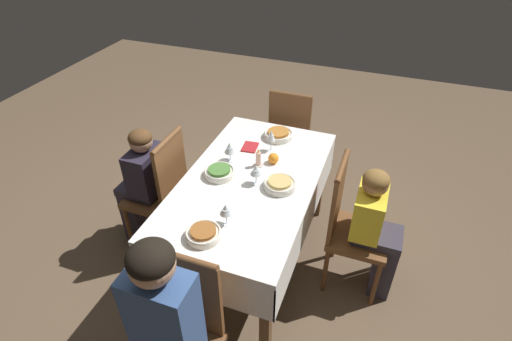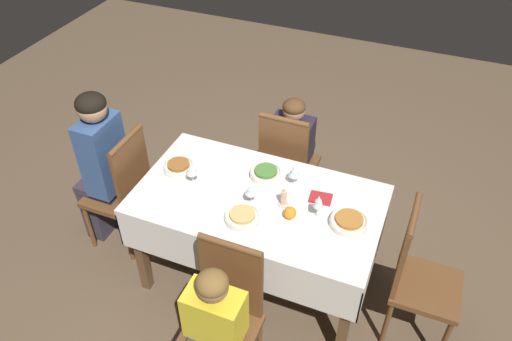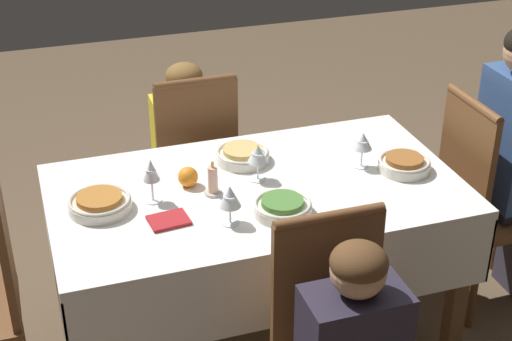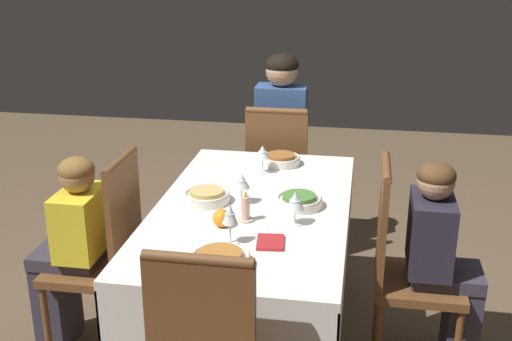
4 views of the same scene
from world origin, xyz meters
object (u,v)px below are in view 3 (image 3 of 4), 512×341
bowl_east (404,164)px  bowl_south (282,207)px  chair_north (193,165)px  bowl_west (100,203)px  chair_east (482,197)px  napkin_red_folded (169,220)px  dining_table (256,211)px  bowl_north (242,155)px  person_child_yellow (184,147)px  wine_glass_east (363,142)px  wine_glass_south (230,197)px  wine_glass_north (258,155)px  wine_glass_west (151,172)px  candle_centerpiece (213,182)px  orange_fruit (188,177)px

bowl_east → bowl_south: same height
chair_north → bowl_east: bearing=131.9°
bowl_south → bowl_west: same height
chair_east → napkin_red_folded: (-1.35, -0.15, 0.24)m
dining_table → bowl_north: size_ratio=7.22×
person_child_yellow → bowl_north: bearing=98.0°
chair_east → wine_glass_east: (-0.57, 0.00, 0.34)m
bowl_east → wine_glass_south: (-0.73, -0.15, 0.07)m
dining_table → bowl_east: bowl_east is taller
bowl_east → wine_glass_north: bearing=169.2°
wine_glass_east → wine_glass_south: bearing=-158.7°
wine_glass_east → bowl_west: wine_glass_east is taller
dining_table → napkin_red_folded: napkin_red_folded is taller
chair_east → wine_glass_south: (-1.16, -0.23, 0.34)m
wine_glass_north → wine_glass_west: wine_glass_west is taller
bowl_south → chair_north: bearing=96.8°
dining_table → bowl_east: size_ratio=7.57×
chair_east → bowl_east: chair_east is taller
chair_north → wine_glass_north: bearing=99.2°
wine_glass_west → napkin_red_folded: bearing=-81.6°
wine_glass_south → wine_glass_west: 0.31m
person_child_yellow → candle_centerpiece: bearing=84.2°
bowl_east → wine_glass_east: bearing=151.6°
dining_table → wine_glass_south: wine_glass_south is taller
dining_table → candle_centerpiece: bearing=178.9°
bowl_north → wine_glass_west: size_ratio=1.26×
bowl_north → bowl_west: (-0.58, -0.19, -0.00)m
person_child_yellow → wine_glass_south: (-0.08, -1.05, 0.33)m
bowl_east → dining_table: bearing=174.8°
bowl_north → wine_glass_west: (-0.39, -0.19, 0.09)m
person_child_yellow → candle_centerpiece: size_ratio=7.26×
wine_glass_east → bowl_south: 0.47m
chair_east → wine_glass_east: bearing=89.5°
wine_glass_east → wine_glass_west: size_ratio=0.86×
wine_glass_east → wine_glass_north: size_ratio=1.00×
candle_centerpiece → bowl_east: bearing=-4.3°
dining_table → chair_east: chair_east is taller
dining_table → candle_centerpiece: size_ratio=11.17×
bowl_north → wine_glass_east: bearing=-23.8°
bowl_north → bowl_east: bearing=-25.0°
dining_table → bowl_south: (0.03, -0.20, 0.13)m
bowl_west → candle_centerpiece: (0.40, -0.01, 0.02)m
chair_north → wine_glass_west: (-0.30, -0.65, 0.36)m
bowl_south → wine_glass_west: size_ratio=1.23×
person_child_yellow → orange_fruit: size_ratio=13.08×
candle_centerpiece → wine_glass_north: bearing=15.0°
person_child_yellow → candle_centerpiece: person_child_yellow is taller
wine_glass_north → bowl_south: size_ratio=0.70×
wine_glass_north → wine_glass_south: 0.32m
person_child_yellow → bowl_south: 1.08m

